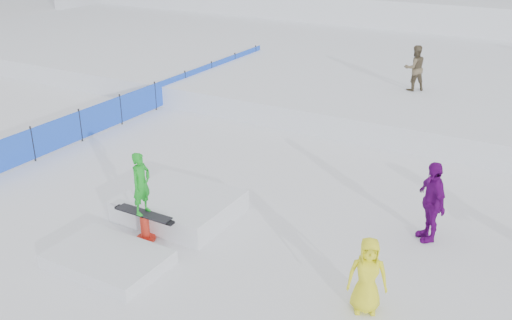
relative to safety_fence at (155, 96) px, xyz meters
The scene contains 8 objects.
ground 9.28m from the safety_fence, 45.44° to the right, with size 120.00×120.00×0.00m, color white.
snow_berm 24.29m from the safety_fence, 74.48° to the left, with size 60.00×14.00×2.40m, color white.
snow_midrise 11.43m from the safety_fence, 55.34° to the left, with size 50.00×18.00×0.80m, color white.
safety_fence is the anchor object (origin of this frame).
walker_olive 9.69m from the safety_fence, 29.31° to the left, with size 0.81×0.63×1.68m, color brown.
spectator_purple 12.17m from the safety_fence, 21.09° to the right, with size 1.10×0.46×1.88m, color #650876.
spectator_yellow 13.33m from the safety_fence, 34.38° to the right, with size 0.73×0.48×1.50m, color #F9F522.
jib_rail_feature 9.13m from the safety_fence, 50.22° to the right, with size 2.60×4.40×2.11m.
Camera 1 is at (7.05, -9.45, 6.71)m, focal length 40.00 mm.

